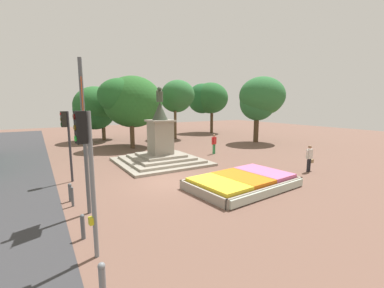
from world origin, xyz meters
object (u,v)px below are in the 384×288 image
flower_planter (243,182)px  banner_pole (84,130)px  kerb_bollard_mid_b (72,196)px  traffic_light_near_crossing (87,160)px  pedestrian_near_planter (214,143)px  kerb_bollard_south (102,281)px  statue_monument (161,149)px  pedestrian_with_handbag (309,157)px  traffic_light_mid_block (67,133)px  kerb_bollard_north (70,192)px  kerb_bollard_mid_a (83,226)px

flower_planter → banner_pole: size_ratio=0.97×
kerb_bollard_mid_b → traffic_light_near_crossing: bearing=-89.8°
pedestrian_near_planter → kerb_bollard_south: (-11.43, -11.71, -0.49)m
statue_monument → pedestrian_with_handbag: (6.70, -6.88, -0.03)m
pedestrian_near_planter → kerb_bollard_south: pedestrian_near_planter is taller
statue_monument → banner_pole: banner_pole is taller
banner_pole → kerb_bollard_south: 5.51m
flower_planter → kerb_bollard_mid_b: 7.72m
statue_monument → banner_pole: 8.87m
traffic_light_mid_block → flower_planter: bearing=-37.1°
kerb_bollard_south → kerb_bollard_mid_b: size_ratio=1.05×
pedestrian_with_handbag → kerb_bollard_north: (-12.98, 2.25, -0.49)m
traffic_light_near_crossing → kerb_bollard_mid_b: bearing=90.2°
traffic_light_mid_block → traffic_light_near_crossing: bearing=-92.1°
banner_pole → pedestrian_with_handbag: bearing=-2.6°
flower_planter → pedestrian_near_planter: (3.83, 7.70, 0.67)m
kerb_bollard_mid_a → kerb_bollard_north: (0.03, 3.56, -0.00)m
kerb_bollard_south → banner_pole: bearing=83.5°
traffic_light_mid_block → kerb_bollard_south: traffic_light_mid_block is taller
traffic_light_mid_block → banner_pole: size_ratio=0.65×
traffic_light_mid_block → pedestrian_with_handbag: 13.83m
kerb_bollard_south → traffic_light_mid_block: bearing=87.6°
pedestrian_near_planter → kerb_bollard_north: size_ratio=2.08×
kerb_bollard_south → traffic_light_near_crossing: bearing=86.3°
traffic_light_near_crossing → banner_pole: (0.44, 3.07, 0.48)m
flower_planter → banner_pole: 7.66m
traffic_light_near_crossing → kerb_bollard_north: traffic_light_near_crossing is taller
banner_pole → kerb_bollard_south: banner_pole is taller
kerb_bollard_mid_a → traffic_light_mid_block: bearing=87.0°
statue_monument → pedestrian_near_planter: bearing=7.2°
traffic_light_mid_block → kerb_bollard_south: (-0.39, -9.46, -2.14)m
statue_monument → kerb_bollard_north: bearing=-143.6°
flower_planter → kerb_bollard_south: kerb_bollard_south is taller
pedestrian_near_planter → kerb_bollard_mid_a: pedestrian_near_planter is taller
flower_planter → kerb_bollard_north: (-7.52, 2.43, 0.14)m
flower_planter → kerb_bollard_mid_b: size_ratio=6.76×
traffic_light_near_crossing → flower_planter: bearing=17.2°
banner_pole → kerb_bollard_mid_a: bearing=-104.8°
kerb_bollard_mid_a → kerb_bollard_mid_b: bearing=89.1°
traffic_light_near_crossing → banner_pole: bearing=81.9°
traffic_light_near_crossing → kerb_bollard_north: bearing=90.3°
traffic_light_near_crossing → traffic_light_mid_block: bearing=87.9°
statue_monument → traffic_light_near_crossing: (-6.26, -9.38, 1.75)m
traffic_light_near_crossing → kerb_bollard_south: size_ratio=4.55×
traffic_light_near_crossing → pedestrian_with_handbag: 13.31m
traffic_light_mid_block → kerb_bollard_south: bearing=-92.4°
flower_planter → kerb_bollard_mid_a: kerb_bollard_mid_a is taller
flower_planter → kerb_bollard_south: bearing=-152.2°
kerb_bollard_mid_b → kerb_bollard_north: (-0.01, 0.64, -0.01)m
pedestrian_with_handbag → kerb_bollard_mid_b: size_ratio=1.99×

